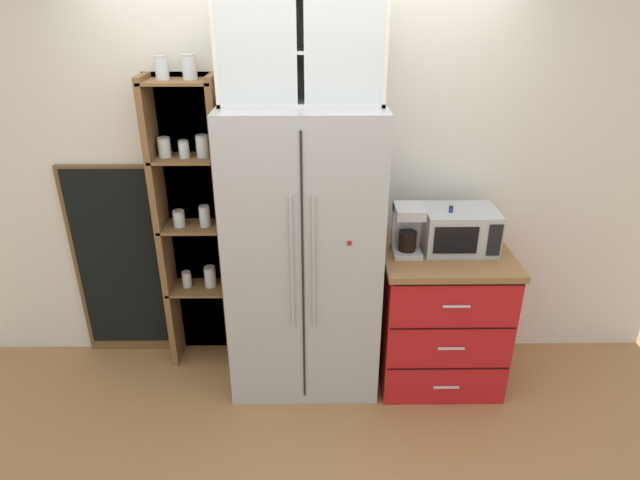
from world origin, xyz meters
TOP-DOWN VIEW (x-y plane):
  - ground_plane at (0.00, 0.00)m, footprint 10.64×10.64m
  - wall_back_cream at (0.00, 0.40)m, footprint 4.95×0.10m
  - refrigerator at (0.00, 0.04)m, footprint 0.92×0.65m
  - pantry_shelf_column at (-0.72, 0.29)m, footprint 0.47×0.28m
  - counter_cabinet at (0.88, 0.03)m, footprint 0.80×0.68m
  - microwave at (0.96, 0.08)m, footprint 0.44×0.33m
  - coffee_maker at (0.63, 0.03)m, footprint 0.17×0.20m
  - mug_cream at (0.89, 0.05)m, footprint 0.12×0.08m
  - mug_sage at (0.89, 0.10)m, footprint 0.11×0.07m
  - bottle_cobalt at (0.88, 0.04)m, footprint 0.06×0.06m
  - bottle_clear at (0.88, 0.04)m, footprint 0.07×0.07m
  - upper_cabinet at (0.00, 0.08)m, footprint 0.88×0.32m
  - chalkboard_menu at (-1.27, 0.33)m, footprint 0.60×0.04m

SIDE VIEW (x-z plane):
  - ground_plane at x=0.00m, z-range 0.00..0.00m
  - counter_cabinet at x=0.88m, z-range 0.00..0.93m
  - chalkboard_menu at x=-1.27m, z-range 0.00..1.40m
  - refrigerator at x=0.00m, z-range 0.00..1.83m
  - mug_cream at x=0.89m, z-range 0.93..1.01m
  - mug_sage at x=0.89m, z-range 0.93..1.02m
  - bottle_clear at x=0.88m, z-range 0.91..1.16m
  - pantry_shelf_column at x=-0.72m, z-range 0.01..2.08m
  - microwave at x=0.96m, z-range 0.93..1.19m
  - bottle_cobalt at x=0.88m, z-range 0.91..1.21m
  - coffee_maker at x=0.63m, z-range 0.93..1.24m
  - wall_back_cream at x=0.00m, z-range 0.00..2.55m
  - upper_cabinet at x=0.00m, z-range 1.83..2.38m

